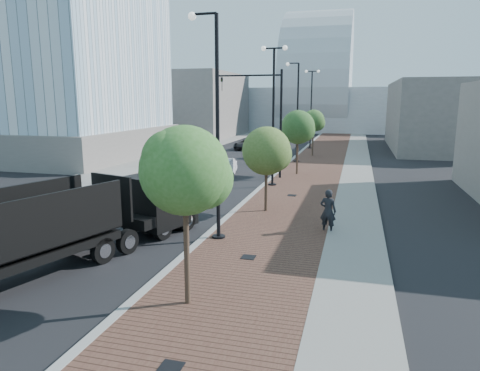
% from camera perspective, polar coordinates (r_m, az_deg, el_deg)
% --- Properties ---
extents(sidewalk, '(7.00, 140.00, 0.12)m').
position_cam_1_polar(sidewalk, '(47.27, 11.86, 3.88)').
color(sidewalk, '#4C2D23').
rests_on(sidewalk, ground).
extents(concrete_strip, '(2.40, 140.00, 0.13)m').
position_cam_1_polar(concrete_strip, '(47.20, 15.13, 3.72)').
color(concrete_strip, slate).
rests_on(concrete_strip, ground).
extents(curb, '(0.30, 140.00, 0.14)m').
position_cam_1_polar(curb, '(47.58, 7.64, 4.07)').
color(curb, gray).
rests_on(curb, ground).
extents(west_sidewalk, '(4.00, 140.00, 0.12)m').
position_cam_1_polar(west_sidewalk, '(50.90, -7.07, 4.53)').
color(west_sidewalk, slate).
rests_on(west_sidewalk, ground).
extents(dump_truck, '(5.93, 13.34, 2.98)m').
position_cam_1_polar(dump_truck, '(17.46, -18.41, -4.66)').
color(dump_truck, black).
rests_on(dump_truck, ground).
extents(white_sedan, '(1.52, 4.10, 1.34)m').
position_cam_1_polar(white_sedan, '(33.85, -2.36, 2.34)').
color(white_sedan, white).
rests_on(white_sedan, ground).
extents(dark_car_mid, '(2.51, 4.70, 1.26)m').
position_cam_1_polar(dark_car_mid, '(52.56, 0.85, 5.44)').
color(dark_car_mid, black).
rests_on(dark_car_mid, ground).
extents(dark_car_far, '(1.85, 4.47, 1.29)m').
position_cam_1_polar(dark_car_far, '(43.83, 3.41, 4.31)').
color(dark_car_far, black).
rests_on(dark_car_far, ground).
extents(pedestrian, '(0.81, 0.61, 1.99)m').
position_cam_1_polar(pedestrian, '(19.72, 11.45, -3.31)').
color(pedestrian, black).
rests_on(pedestrian, ground).
extents(streetlight_1, '(1.44, 0.56, 9.21)m').
position_cam_1_polar(streetlight_1, '(17.81, -3.29, 6.29)').
color(streetlight_1, black).
rests_on(streetlight_1, ground).
extents(streetlight_2, '(1.72, 0.56, 9.28)m').
position_cam_1_polar(streetlight_2, '(29.37, 4.37, 9.11)').
color(streetlight_2, black).
rests_on(streetlight_2, ground).
extents(streetlight_3, '(1.44, 0.56, 9.21)m').
position_cam_1_polar(streetlight_3, '(41.25, 7.36, 8.97)').
color(streetlight_3, black).
rests_on(streetlight_3, ground).
extents(streetlight_4, '(1.72, 0.56, 9.28)m').
position_cam_1_polar(streetlight_4, '(53.13, 9.29, 9.89)').
color(streetlight_4, black).
rests_on(streetlight_4, ground).
extents(traffic_mast, '(5.09, 0.20, 8.00)m').
position_cam_1_polar(traffic_mast, '(32.48, 3.80, 9.60)').
color(traffic_mast, black).
rests_on(traffic_mast, ground).
extents(tree_0, '(2.49, 2.46, 5.20)m').
position_cam_1_polar(tree_0, '(11.88, -7.00, 1.91)').
color(tree_0, '#382619').
rests_on(tree_0, ground).
extents(tree_1, '(2.53, 2.51, 4.52)m').
position_cam_1_polar(tree_1, '(22.46, 3.61, 4.51)').
color(tree_1, '#382619').
rests_on(tree_1, ground).
extents(tree_2, '(2.63, 2.62, 5.09)m').
position_cam_1_polar(tree_2, '(34.22, 7.67, 7.56)').
color(tree_2, '#382619').
rests_on(tree_2, ground).
extents(tree_3, '(2.35, 2.29, 4.87)m').
position_cam_1_polar(tree_3, '(46.13, 9.64, 8.34)').
color(tree_3, '#382619').
rests_on(tree_3, ground).
extents(tower_podium, '(19.00, 19.00, 3.00)m').
position_cam_1_polar(tower_podium, '(49.31, -22.69, 5.23)').
color(tower_podium, slate).
rests_on(tower_podium, ground).
extents(convention_center, '(50.00, 30.00, 50.00)m').
position_cam_1_polar(convention_center, '(92.20, 10.23, 11.07)').
color(convention_center, '#A0A5A9').
rests_on(convention_center, ground).
extents(commercial_block_nw, '(14.00, 20.00, 10.00)m').
position_cam_1_polar(commercial_block_nw, '(71.75, -6.35, 10.40)').
color(commercial_block_nw, slate).
rests_on(commercial_block_nw, ground).
extents(commercial_block_ne, '(12.00, 22.00, 8.00)m').
position_cam_1_polar(commercial_block_ne, '(57.73, 25.24, 8.26)').
color(commercial_block_ne, '#605B56').
rests_on(commercial_block_ne, ground).
extents(utility_cover_0, '(0.50, 0.50, 0.02)m').
position_cam_1_polar(utility_cover_0, '(10.37, -9.04, -22.43)').
color(utility_cover_0, black).
rests_on(utility_cover_0, sidewalk).
extents(utility_cover_1, '(0.50, 0.50, 0.02)m').
position_cam_1_polar(utility_cover_1, '(16.32, 1.11, -9.35)').
color(utility_cover_1, black).
rests_on(utility_cover_1, sidewalk).
extents(utility_cover_2, '(0.50, 0.50, 0.02)m').
position_cam_1_polar(utility_cover_2, '(26.72, 6.82, -1.29)').
color(utility_cover_2, black).
rests_on(utility_cover_2, sidewalk).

